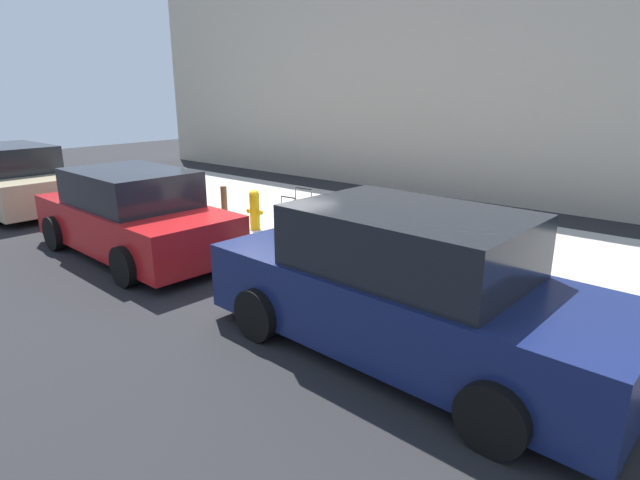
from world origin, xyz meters
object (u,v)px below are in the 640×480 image
(suitcase_maroon_3, at_px, (347,236))
(fire_hydrant, at_px, (255,209))
(suitcase_teal_0, at_px, (418,253))
(suitcase_red_2, at_px, (369,242))
(suitcase_silver_4, at_px, (322,227))
(parked_car_navy_0, at_px, (406,289))
(bollard_post, at_px, (224,205))
(parked_car_red_1, at_px, (133,215))
(parked_car_beige_2, at_px, (10,180))
(suitcase_black_5, at_px, (304,222))
(suitcase_olive_6, at_px, (289,222))
(suitcase_navy_1, at_px, (394,243))

(suitcase_maroon_3, bearing_deg, fire_hydrant, 0.95)
(suitcase_teal_0, distance_m, suitcase_red_2, 0.91)
(suitcase_silver_4, bearing_deg, parked_car_navy_0, 144.45)
(bollard_post, relative_size, parked_car_red_1, 0.18)
(parked_car_red_1, bearing_deg, suitcase_red_2, -148.21)
(parked_car_beige_2, bearing_deg, parked_car_navy_0, -180.00)
(suitcase_red_2, bearing_deg, suitcase_maroon_3, -6.09)
(suitcase_teal_0, xyz_separation_m, suitcase_red_2, (0.90, 0.05, 0.03))
(parked_car_navy_0, relative_size, parked_car_red_1, 1.08)
(suitcase_maroon_3, bearing_deg, suitcase_teal_0, 179.85)
(suitcase_red_2, height_order, suitcase_black_5, suitcase_black_5)
(bollard_post, bearing_deg, fire_hydrant, -168.99)
(suitcase_teal_0, relative_size, suitcase_red_2, 0.96)
(parked_car_beige_2, bearing_deg, suitcase_maroon_3, -165.42)
(suitcase_teal_0, xyz_separation_m, fire_hydrant, (3.75, 0.03, 0.17))
(suitcase_olive_6, relative_size, fire_hydrant, 0.97)
(fire_hydrant, bearing_deg, parked_car_beige_2, 19.18)
(bollard_post, xyz_separation_m, parked_car_beige_2, (5.69, 2.10, 0.20))
(suitcase_maroon_3, bearing_deg, bollard_post, 3.48)
(suitcase_teal_0, relative_size, fire_hydrant, 1.02)
(suitcase_maroon_3, bearing_deg, parked_car_navy_0, 138.22)
(suitcase_olive_6, bearing_deg, suitcase_silver_4, 172.84)
(suitcase_olive_6, bearing_deg, parked_car_beige_2, 17.32)
(suitcase_red_2, relative_size, parked_car_beige_2, 0.19)
(suitcase_olive_6, height_order, parked_car_navy_0, parked_car_navy_0)
(fire_hydrant, bearing_deg, suitcase_maroon_3, -179.05)
(suitcase_navy_1, xyz_separation_m, parked_car_navy_0, (-1.57, 2.25, 0.30))
(suitcase_black_5, relative_size, bollard_post, 1.27)
(suitcase_red_2, distance_m, suitcase_silver_4, 1.01)
(suitcase_red_2, bearing_deg, suitcase_teal_0, -176.73)
(suitcase_teal_0, height_order, suitcase_navy_1, suitcase_teal_0)
(suitcase_red_2, relative_size, parked_car_navy_0, 0.18)
(suitcase_silver_4, bearing_deg, parked_car_red_1, 40.05)
(suitcase_silver_4, bearing_deg, fire_hydrant, -2.16)
(suitcase_black_5, bearing_deg, suitcase_olive_6, -10.27)
(suitcase_olive_6, relative_size, parked_car_red_1, 0.18)
(suitcase_silver_4, relative_size, suitcase_black_5, 0.78)
(bollard_post, bearing_deg, suitcase_teal_0, -177.66)
(suitcase_silver_4, distance_m, bollard_post, 2.61)
(bollard_post, bearing_deg, parked_car_navy_0, 159.66)
(suitcase_red_2, bearing_deg, suitcase_navy_1, -177.73)
(suitcase_olive_6, relative_size, parked_car_beige_2, 0.17)
(suitcase_red_2, relative_size, suitcase_maroon_3, 1.41)
(parked_car_red_1, bearing_deg, fire_hydrant, -108.48)
(suitcase_black_5, bearing_deg, suitcase_teal_0, -178.28)
(suitcase_maroon_3, relative_size, parked_car_red_1, 0.14)
(suitcase_red_2, distance_m, parked_car_beige_2, 9.58)
(suitcase_silver_4, xyz_separation_m, suitcase_black_5, (0.47, -0.03, 0.02))
(suitcase_silver_4, xyz_separation_m, suitcase_olive_6, (0.94, -0.12, -0.08))
(suitcase_maroon_3, height_order, bollard_post, bollard_post)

